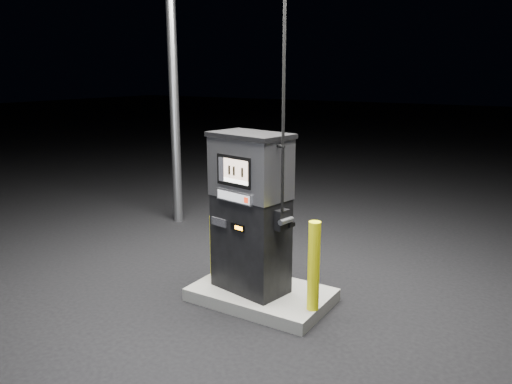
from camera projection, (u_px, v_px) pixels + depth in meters
The scene contains 5 objects.
ground at pixel (261, 300), 5.96m from camera, with size 80.00×80.00×0.00m, color black.
pump_island at pixel (261, 295), 5.95m from camera, with size 1.60×1.00×0.15m, color slate.
fuel_dispenser at pixel (251, 211), 5.72m from camera, with size 1.07×0.71×3.85m.
bollard_left at pixel (214, 246), 6.24m from camera, with size 0.10×0.10×0.78m, color yellow.
bollard_right at pixel (314, 266), 5.31m from camera, with size 0.13×0.13×0.99m, color yellow.
Camera 1 is at (2.85, -4.70, 2.66)m, focal length 35.00 mm.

